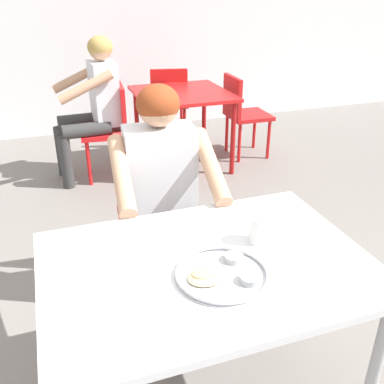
% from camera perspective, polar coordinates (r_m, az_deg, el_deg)
% --- Properties ---
extents(table_foreground, '(1.13, 0.79, 0.73)m').
position_cam_1_polar(table_foreground, '(1.56, 1.96, -11.55)').
color(table_foreground, silver).
rests_on(table_foreground, ground).
extents(thali_tray, '(0.31, 0.31, 0.03)m').
position_cam_1_polar(thali_tray, '(1.44, 4.07, -10.69)').
color(thali_tray, '#B7BABF').
rests_on(thali_tray, table_foreground).
extents(drinking_cup, '(0.08, 0.08, 0.11)m').
position_cam_1_polar(drinking_cup, '(1.61, 8.92, -4.76)').
color(drinking_cup, white).
rests_on(drinking_cup, table_foreground).
extents(chair_foreground, '(0.45, 0.46, 0.89)m').
position_cam_1_polar(chair_foreground, '(2.37, -4.71, -1.46)').
color(chair_foreground, red).
rests_on(chair_foreground, ground).
extents(diner_foreground, '(0.52, 0.57, 1.19)m').
position_cam_1_polar(diner_foreground, '(2.07, -3.68, 0.62)').
color(diner_foreground, '#3B3B3B').
rests_on(diner_foreground, ground).
extents(table_background_red, '(0.83, 0.86, 0.71)m').
position_cam_1_polar(table_background_red, '(4.03, -1.31, 11.91)').
color(table_background_red, red).
rests_on(table_background_red, ground).
extents(chair_red_left, '(0.42, 0.42, 0.82)m').
position_cam_1_polar(chair_red_left, '(3.87, -10.60, 8.65)').
color(chair_red_left, red).
rests_on(chair_red_left, ground).
extents(chair_red_right, '(0.41, 0.42, 0.80)m').
position_cam_1_polar(chair_red_right, '(4.33, 6.59, 10.67)').
color(chair_red_right, red).
rests_on(chair_red_right, ground).
extents(chair_red_far, '(0.47, 0.51, 0.83)m').
position_cam_1_polar(chair_red_far, '(4.60, -3.10, 12.04)').
color(chair_red_far, red).
rests_on(chair_red_far, ground).
extents(patron_background, '(0.57, 0.51, 1.22)m').
position_cam_1_polar(patron_background, '(3.84, -12.85, 12.16)').
color(patron_background, '#353535').
rests_on(patron_background, ground).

